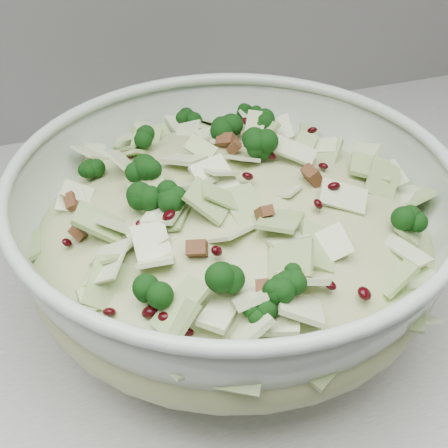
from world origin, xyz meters
name	(u,v)px	position (x,y,z in m)	size (l,w,h in m)	color
mixing_bowl	(233,239)	(0.14, 1.60, 0.98)	(0.43, 0.43, 0.15)	#B8CBB9
salad	(233,217)	(0.14, 1.60, 1.00)	(0.42, 0.42, 0.15)	tan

